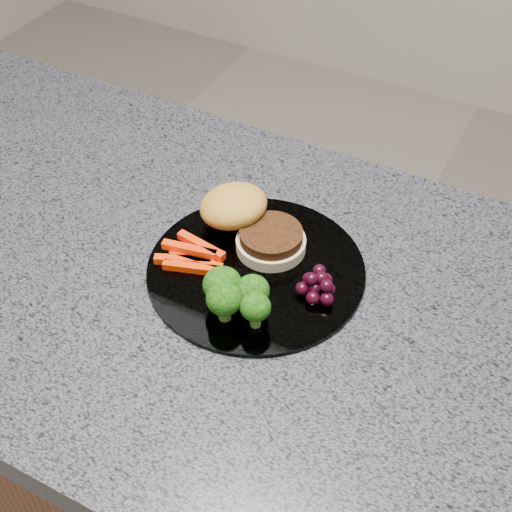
% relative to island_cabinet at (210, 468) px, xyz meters
% --- Properties ---
extents(island_cabinet, '(1.20, 0.60, 0.86)m').
position_rel_island_cabinet_xyz_m(island_cabinet, '(0.00, 0.00, 0.00)').
color(island_cabinet, brown).
rests_on(island_cabinet, ground).
extents(countertop, '(1.20, 0.60, 0.04)m').
position_rel_island_cabinet_xyz_m(countertop, '(0.00, 0.00, 0.45)').
color(countertop, '#545660').
rests_on(countertop, island_cabinet).
extents(plate, '(0.26, 0.26, 0.01)m').
position_rel_island_cabinet_xyz_m(plate, '(0.07, 0.03, 0.47)').
color(plate, white).
rests_on(plate, countertop).
extents(burger, '(0.16, 0.12, 0.05)m').
position_rel_island_cabinet_xyz_m(burger, '(0.03, 0.08, 0.50)').
color(burger, beige).
rests_on(burger, plate).
extents(carrot_sticks, '(0.08, 0.06, 0.02)m').
position_rel_island_cabinet_xyz_m(carrot_sticks, '(-0.00, 0.01, 0.48)').
color(carrot_sticks, '#FC3204').
rests_on(carrot_sticks, plate).
extents(broccoli, '(0.09, 0.06, 0.05)m').
position_rel_island_cabinet_xyz_m(broccoli, '(0.08, -0.04, 0.51)').
color(broccoli, '#5B8932').
rests_on(broccoli, plate).
extents(grape_bunch, '(0.05, 0.05, 0.03)m').
position_rel_island_cabinet_xyz_m(grape_bunch, '(0.15, 0.03, 0.49)').
color(grape_bunch, black).
rests_on(grape_bunch, plate).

